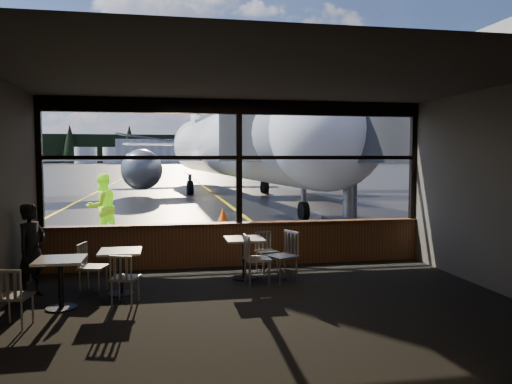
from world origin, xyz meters
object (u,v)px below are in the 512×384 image
object	(u,v)px
chair_mid_s	(125,279)
chair_left_s	(15,297)
cafe_table_left	(61,284)
cafe_table_mid	(121,273)
chair_near_n	(267,252)
jet_bridge	(322,150)
chair_near_w	(257,260)
ground_crew	(102,207)
cone_wing	(108,192)
chair_mid_w	(93,268)
cafe_table_near	(244,259)
chair_near_e	(282,257)
airliner	(231,100)
passenger	(32,250)
cone_nose	(223,216)

from	to	relation	value
chair_mid_s	chair_left_s	world-z (taller)	chair_left_s
cafe_table_left	chair_left_s	bearing A→B (deg)	-120.33
cafe_table_mid	cafe_table_left	bearing A→B (deg)	-141.34
chair_near_n	chair_left_s	xyz separation A→B (m)	(-4.02, -2.62, 0.02)
jet_bridge	chair_near_w	bearing A→B (deg)	-116.24
ground_crew	cone_wing	xyz separation A→B (m)	(-1.57, 16.19, -0.69)
chair_mid_w	ground_crew	size ratio (longest dim) A/B	0.46
cafe_table_near	chair_mid_w	xyz separation A→B (m)	(-2.69, -0.48, 0.04)
chair_mid_w	chair_left_s	distance (m)	1.83
chair_near_w	chair_near_n	xyz separation A→B (m)	(0.38, 0.97, -0.06)
chair_near_e	chair_near_w	xyz separation A→B (m)	(-0.48, -0.06, -0.02)
jet_bridge	cafe_table_near	size ratio (longest dim) A/B	14.91
airliner	chair_near_w	distance (m)	22.51
chair_near_e	passenger	bearing A→B (deg)	69.64
cafe_table_mid	chair_near_w	world-z (taller)	chair_near_w
airliner	cone_wing	bearing A→B (deg)	175.10
chair_mid_s	cone_nose	size ratio (longest dim) A/B	1.47
chair_mid_s	chair_mid_w	bearing A→B (deg)	142.64
chair_mid_s	chair_near_e	bearing A→B (deg)	33.97
cafe_table_left	cone_wing	size ratio (longest dim) A/B	1.61
chair_near_w	chair_near_n	distance (m)	1.04
airliner	cone_nose	size ratio (longest dim) A/B	68.62
ground_crew	cone_nose	xyz separation A→B (m)	(3.70, 2.82, -0.65)
cone_wing	chair_near_w	bearing A→B (deg)	-77.26
chair_near_w	ground_crew	distance (m)	6.52
chair_near_w	chair_mid_s	bearing A→B (deg)	-74.55
chair_mid_s	cone_wing	size ratio (longest dim) A/B	1.70
cafe_table_mid	cafe_table_left	world-z (taller)	cafe_table_left
cafe_table_near	chair_near_w	world-z (taller)	chair_near_w
chair_near_n	cone_wing	world-z (taller)	chair_near_n
chair_mid_w	chair_mid_s	bearing A→B (deg)	51.77
airliner	chair_left_s	xyz separation A→B (m)	(-6.08, -23.38, -5.38)
chair_near_w	chair_left_s	bearing A→B (deg)	-69.84
cafe_table_near	passenger	world-z (taller)	passenger
cafe_table_left	ground_crew	bearing A→B (deg)	91.32
chair_near_n	cone_nose	xyz separation A→B (m)	(-0.03, 7.43, -0.13)
cone_wing	cafe_table_near	bearing A→B (deg)	-77.40
chair_near_w	chair_near_n	size ratio (longest dim) A/B	1.14
passenger	cone_wing	size ratio (longest dim) A/B	3.24
cafe_table_near	chair_mid_w	size ratio (longest dim) A/B	0.91
jet_bridge	chair_near_e	distance (m)	7.96
chair_mid_w	chair_left_s	bearing A→B (deg)	-10.32
jet_bridge	chair_near_n	bearing A→B (deg)	-117.00
cafe_table_left	chair_near_e	distance (m)	3.80
cafe_table_mid	jet_bridge	bearing A→B (deg)	51.32
cafe_table_left	cone_wing	distance (m)	22.72
cafe_table_mid	chair_near_e	xyz separation A→B (m)	(2.86, 0.29, 0.10)
chair_near_e	passenger	world-z (taller)	passenger
ground_crew	jet_bridge	bearing A→B (deg)	154.73
chair_left_s	cone_nose	distance (m)	10.81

